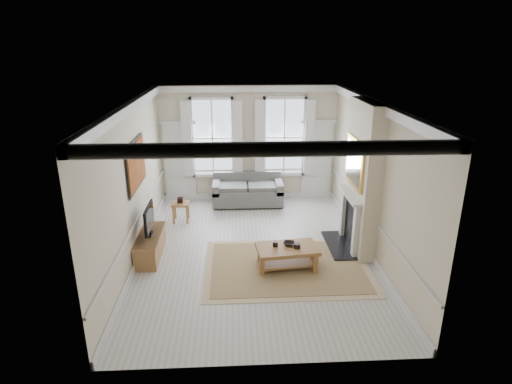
{
  "coord_description": "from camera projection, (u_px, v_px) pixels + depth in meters",
  "views": [
    {
      "loc": [
        -0.44,
        -8.76,
        4.6
      ],
      "look_at": [
        0.06,
        0.62,
        1.25
      ],
      "focal_mm": 30.0,
      "sensor_mm": 36.0,
      "label": 1
    }
  ],
  "objects": [
    {
      "name": "rug",
      "position": [
        287.0,
        267.0,
        9.16
      ],
      "size": [
        3.5,
        2.6,
        0.02
      ],
      "primitive_type": "cube",
      "color": "#91724B",
      "rests_on": "floor"
    },
    {
      "name": "painting",
      "position": [
        136.0,
        164.0,
        9.27
      ],
      "size": [
        0.05,
        1.66,
        1.06
      ],
      "primitive_type": "cube",
      "color": "#AC5F1D",
      "rests_on": "left_wall"
    },
    {
      "name": "window_right",
      "position": [
        284.0,
        137.0,
        12.56
      ],
      "size": [
        1.26,
        0.2,
        2.2
      ],
      "primitive_type": null,
      "color": "#B2BCC6",
      "rests_on": "back_wall"
    },
    {
      "name": "tv",
      "position": [
        149.0,
        218.0,
        9.34
      ],
      "size": [
        0.08,
        0.9,
        0.68
      ],
      "color": "black",
      "rests_on": "tv_stand"
    },
    {
      "name": "right_wall",
      "position": [
        373.0,
        180.0,
        9.36
      ],
      "size": [
        0.0,
        7.2,
        7.2
      ],
      "primitive_type": "plane",
      "rotation": [
        1.57,
        0.0,
        -1.57
      ],
      "color": "beige",
      "rests_on": "floor"
    },
    {
      "name": "floor",
      "position": [
        255.0,
        252.0,
        9.8
      ],
      "size": [
        7.2,
        7.2,
        0.0
      ],
      "primitive_type": "plane",
      "color": "#B7B5AD",
      "rests_on": "ground"
    },
    {
      "name": "coffee_table",
      "position": [
        287.0,
        251.0,
        9.03
      ],
      "size": [
        1.35,
        0.88,
        0.48
      ],
      "rotation": [
        0.0,
        0.0,
        0.11
      ],
      "color": "brown",
      "rests_on": "rug"
    },
    {
      "name": "door_right",
      "position": [
        317.0,
        161.0,
        12.87
      ],
      "size": [
        0.9,
        0.08,
        2.3
      ],
      "primitive_type": "cube",
      "color": "silver",
      "rests_on": "floor"
    },
    {
      "name": "sofa",
      "position": [
        248.0,
        192.0,
        12.6
      ],
      "size": [
        2.03,
        0.99,
        0.9
      ],
      "color": "#585856",
      "rests_on": "floor"
    },
    {
      "name": "ceiling",
      "position": [
        255.0,
        102.0,
        8.66
      ],
      "size": [
        7.2,
        7.2,
        0.0
      ],
      "primitive_type": "plane",
      "rotation": [
        3.14,
        0.0,
        0.0
      ],
      "color": "white",
      "rests_on": "back_wall"
    },
    {
      "name": "ceramic_pot_a",
      "position": [
        275.0,
        244.0,
        9.02
      ],
      "size": [
        0.11,
        0.11,
        0.11
      ],
      "primitive_type": "cylinder",
      "color": "black",
      "rests_on": "coffee_table"
    },
    {
      "name": "ceramic_pot_b",
      "position": [
        297.0,
        246.0,
        8.95
      ],
      "size": [
        0.13,
        0.13,
        0.1
      ],
      "primitive_type": "cylinder",
      "color": "black",
      "rests_on": "coffee_table"
    },
    {
      "name": "chimney_breast",
      "position": [
        362.0,
        177.0,
        9.54
      ],
      "size": [
        0.35,
        1.7,
        3.38
      ],
      "primitive_type": "cube",
      "color": "beige",
      "rests_on": "floor"
    },
    {
      "name": "door_left",
      "position": [
        180.0,
        163.0,
        12.66
      ],
      "size": [
        0.9,
        0.08,
        2.3
      ],
      "primitive_type": "cube",
      "color": "silver",
      "rests_on": "floor"
    },
    {
      "name": "mirror",
      "position": [
        354.0,
        162.0,
        9.41
      ],
      "size": [
        0.06,
        1.26,
        1.06
      ],
      "primitive_type": "cube",
      "color": "gold",
      "rests_on": "chimney_breast"
    },
    {
      "name": "back_wall",
      "position": [
        248.0,
        144.0,
        12.62
      ],
      "size": [
        5.2,
        0.0,
        5.2
      ],
      "primitive_type": "plane",
      "rotation": [
        1.57,
        0.0,
        0.0
      ],
      "color": "beige",
      "rests_on": "floor"
    },
    {
      "name": "tv_stand",
      "position": [
        150.0,
        245.0,
        9.56
      ],
      "size": [
        0.47,
        1.47,
        0.52
      ],
      "primitive_type": "cube",
      "color": "brown",
      "rests_on": "floor"
    },
    {
      "name": "side_table",
      "position": [
        181.0,
        206.0,
        11.36
      ],
      "size": [
        0.46,
        0.46,
        0.53
      ],
      "rotation": [
        0.0,
        0.0,
        -0.07
      ],
      "color": "brown",
      "rests_on": "floor"
    },
    {
      "name": "left_wall",
      "position": [
        133.0,
        184.0,
        9.1
      ],
      "size": [
        0.0,
        7.2,
        7.2
      ],
      "primitive_type": "plane",
      "rotation": [
        1.57,
        0.0,
        1.57
      ],
      "color": "beige",
      "rests_on": "floor"
    },
    {
      "name": "window_left",
      "position": [
        213.0,
        138.0,
        12.45
      ],
      "size": [
        1.26,
        0.2,
        2.2
      ],
      "primitive_type": null,
      "color": "#B2BCC6",
      "rests_on": "back_wall"
    },
    {
      "name": "fireplace",
      "position": [
        349.0,
        217.0,
        9.86
      ],
      "size": [
        0.21,
        1.45,
        1.33
      ],
      "color": "silver",
      "rests_on": "floor"
    },
    {
      "name": "hearth",
      "position": [
        339.0,
        245.0,
        10.08
      ],
      "size": [
        0.55,
        1.5,
        0.05
      ],
      "primitive_type": "cube",
      "color": "black",
      "rests_on": "floor"
    },
    {
      "name": "bowl",
      "position": [
        289.0,
        244.0,
        9.09
      ],
      "size": [
        0.31,
        0.31,
        0.06
      ],
      "primitive_type": "imported",
      "rotation": [
        0.0,
        0.0,
        -0.3
      ],
      "color": "black",
      "rests_on": "coffee_table"
    }
  ]
}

